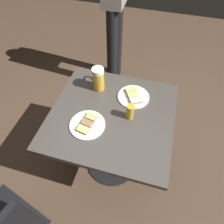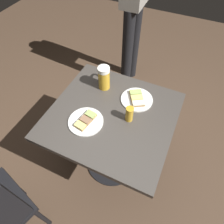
{
  "view_description": "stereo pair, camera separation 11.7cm",
  "coord_description": "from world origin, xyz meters",
  "px_view_note": "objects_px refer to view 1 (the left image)",
  "views": [
    {
      "loc": [
        -0.2,
        0.72,
        1.68
      ],
      "look_at": [
        0.0,
        0.0,
        0.73
      ],
      "focal_mm": 31.77,
      "sensor_mm": 36.0,
      "label": 1
    },
    {
      "loc": [
        -0.31,
        0.68,
        1.68
      ],
      "look_at": [
        0.0,
        0.0,
        0.73
      ],
      "focal_mm": 31.77,
      "sensor_mm": 36.0,
      "label": 2
    }
  ],
  "objects_px": {
    "beer_mug": "(98,79)",
    "beer_glass_small": "(130,112)",
    "plate_near": "(133,96)",
    "plate_far": "(87,124)"
  },
  "relations": [
    {
      "from": "plate_near",
      "to": "plate_far",
      "type": "relative_size",
      "value": 0.99
    },
    {
      "from": "plate_near",
      "to": "plate_far",
      "type": "height_order",
      "value": "same"
    },
    {
      "from": "plate_far",
      "to": "beer_glass_small",
      "type": "relative_size",
      "value": 2.05
    },
    {
      "from": "beer_mug",
      "to": "beer_glass_small",
      "type": "xyz_separation_m",
      "value": [
        -0.26,
        0.19,
        -0.03
      ]
    },
    {
      "from": "plate_near",
      "to": "beer_mug",
      "type": "height_order",
      "value": "beer_mug"
    },
    {
      "from": "beer_mug",
      "to": "beer_glass_small",
      "type": "relative_size",
      "value": 1.62
    },
    {
      "from": "beer_glass_small",
      "to": "beer_mug",
      "type": "bearing_deg",
      "value": -36.46
    },
    {
      "from": "plate_near",
      "to": "plate_far",
      "type": "distance_m",
      "value": 0.37
    },
    {
      "from": "plate_far",
      "to": "beer_mug",
      "type": "bearing_deg",
      "value": -84.32
    },
    {
      "from": "plate_near",
      "to": "plate_far",
      "type": "bearing_deg",
      "value": 53.69
    }
  ]
}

